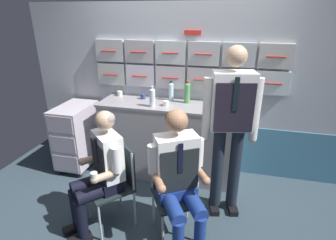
{
  "coord_description": "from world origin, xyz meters",
  "views": [
    {
      "loc": [
        0.61,
        -1.93,
        2.02
      ],
      "look_at": [
        0.0,
        0.5,
        1.01
      ],
      "focal_mm": 28.62,
      "sensor_mm": 36.0,
      "label": 1
    }
  ],
  "objects_px": {
    "service_trolley": "(77,135)",
    "folding_chair_right": "(173,183)",
    "crew_member_right": "(179,175)",
    "paper_cup_blue": "(143,96)",
    "crew_member_standing": "(231,119)",
    "water_bottle_short": "(152,97)",
    "crew_member_left": "(100,169)",
    "folding_chair_left": "(118,177)"
  },
  "relations": [
    {
      "from": "service_trolley",
      "to": "folding_chair_right",
      "type": "xyz_separation_m",
      "value": [
        1.54,
        -0.83,
        0.04
      ]
    },
    {
      "from": "service_trolley",
      "to": "crew_member_right",
      "type": "bearing_deg",
      "value": -30.67
    },
    {
      "from": "crew_member_right",
      "to": "paper_cup_blue",
      "type": "bearing_deg",
      "value": 121.2
    },
    {
      "from": "folding_chair_right",
      "to": "crew_member_right",
      "type": "height_order",
      "value": "crew_member_right"
    },
    {
      "from": "service_trolley",
      "to": "crew_member_standing",
      "type": "height_order",
      "value": "crew_member_standing"
    },
    {
      "from": "folding_chair_right",
      "to": "crew_member_standing",
      "type": "bearing_deg",
      "value": 40.18
    },
    {
      "from": "service_trolley",
      "to": "crew_member_right",
      "type": "distance_m",
      "value": 1.9
    },
    {
      "from": "service_trolley",
      "to": "water_bottle_short",
      "type": "height_order",
      "value": "water_bottle_short"
    },
    {
      "from": "crew_member_left",
      "to": "water_bottle_short",
      "type": "xyz_separation_m",
      "value": [
        0.23,
        0.95,
        0.43
      ]
    },
    {
      "from": "water_bottle_short",
      "to": "paper_cup_blue",
      "type": "distance_m",
      "value": 0.35
    },
    {
      "from": "water_bottle_short",
      "to": "service_trolley",
      "type": "bearing_deg",
      "value": 178.76
    },
    {
      "from": "water_bottle_short",
      "to": "crew_member_left",
      "type": "bearing_deg",
      "value": -103.42
    },
    {
      "from": "folding_chair_left",
      "to": "folding_chair_right",
      "type": "height_order",
      "value": "same"
    },
    {
      "from": "service_trolley",
      "to": "crew_member_left",
      "type": "bearing_deg",
      "value": -48.05
    },
    {
      "from": "folding_chair_left",
      "to": "crew_member_right",
      "type": "relative_size",
      "value": 0.65
    },
    {
      "from": "crew_member_left",
      "to": "crew_member_standing",
      "type": "distance_m",
      "value": 1.33
    },
    {
      "from": "service_trolley",
      "to": "folding_chair_left",
      "type": "xyz_separation_m",
      "value": [
        0.98,
        -0.85,
        0.04
      ]
    },
    {
      "from": "service_trolley",
      "to": "water_bottle_short",
      "type": "xyz_separation_m",
      "value": [
        1.1,
        -0.02,
        0.62
      ]
    },
    {
      "from": "crew_member_standing",
      "to": "paper_cup_blue",
      "type": "distance_m",
      "value": 1.31
    },
    {
      "from": "crew_member_standing",
      "to": "paper_cup_blue",
      "type": "bearing_deg",
      "value": 149.23
    },
    {
      "from": "folding_chair_left",
      "to": "crew_member_right",
      "type": "height_order",
      "value": "crew_member_right"
    },
    {
      "from": "folding_chair_right",
      "to": "water_bottle_short",
      "type": "relative_size",
      "value": 3.39
    },
    {
      "from": "paper_cup_blue",
      "to": "service_trolley",
      "type": "bearing_deg",
      "value": -164.65
    },
    {
      "from": "crew_member_left",
      "to": "crew_member_standing",
      "type": "bearing_deg",
      "value": 25.54
    },
    {
      "from": "paper_cup_blue",
      "to": "crew_member_left",
      "type": "bearing_deg",
      "value": -90.84
    },
    {
      "from": "service_trolley",
      "to": "crew_member_right",
      "type": "xyz_separation_m",
      "value": [
        1.62,
        -0.96,
        0.23
      ]
    },
    {
      "from": "folding_chair_right",
      "to": "water_bottle_short",
      "type": "height_order",
      "value": "water_bottle_short"
    },
    {
      "from": "paper_cup_blue",
      "to": "folding_chair_right",
      "type": "bearing_deg",
      "value": -58.7
    },
    {
      "from": "folding_chair_left",
      "to": "folding_chair_right",
      "type": "bearing_deg",
      "value": 2.57
    },
    {
      "from": "crew_member_right",
      "to": "water_bottle_short",
      "type": "distance_m",
      "value": 1.14
    },
    {
      "from": "service_trolley",
      "to": "water_bottle_short",
      "type": "bearing_deg",
      "value": -1.24
    },
    {
      "from": "service_trolley",
      "to": "paper_cup_blue",
      "type": "xyz_separation_m",
      "value": [
        0.89,
        0.24,
        0.54
      ]
    },
    {
      "from": "service_trolley",
      "to": "water_bottle_short",
      "type": "relative_size",
      "value": 3.58
    },
    {
      "from": "folding_chair_right",
      "to": "water_bottle_short",
      "type": "bearing_deg",
      "value": 118.88
    },
    {
      "from": "crew_member_right",
      "to": "folding_chair_right",
      "type": "bearing_deg",
      "value": 120.42
    },
    {
      "from": "folding_chair_right",
      "to": "crew_member_standing",
      "type": "relative_size",
      "value": 0.47
    },
    {
      "from": "folding_chair_left",
      "to": "crew_member_left",
      "type": "xyz_separation_m",
      "value": [
        -0.11,
        -0.12,
        0.15
      ]
    },
    {
      "from": "service_trolley",
      "to": "folding_chair_left",
      "type": "distance_m",
      "value": 1.3
    },
    {
      "from": "crew_member_right",
      "to": "paper_cup_blue",
      "type": "height_order",
      "value": "crew_member_right"
    },
    {
      "from": "crew_member_left",
      "to": "crew_member_right",
      "type": "height_order",
      "value": "crew_member_right"
    },
    {
      "from": "crew_member_right",
      "to": "crew_member_left",
      "type": "bearing_deg",
      "value": -179.27
    },
    {
      "from": "crew_member_standing",
      "to": "water_bottle_short",
      "type": "xyz_separation_m",
      "value": [
        -0.92,
        0.4,
        0.03
      ]
    }
  ]
}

